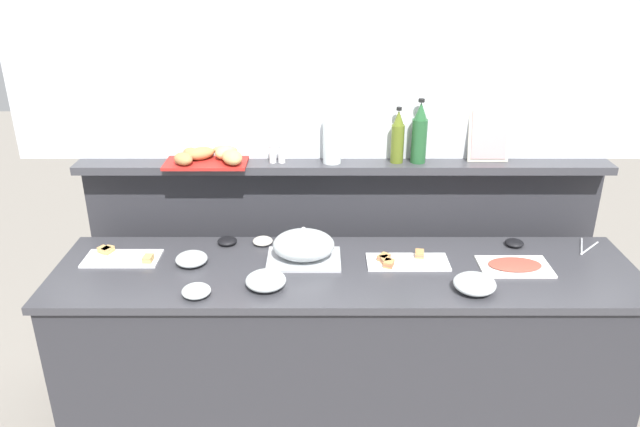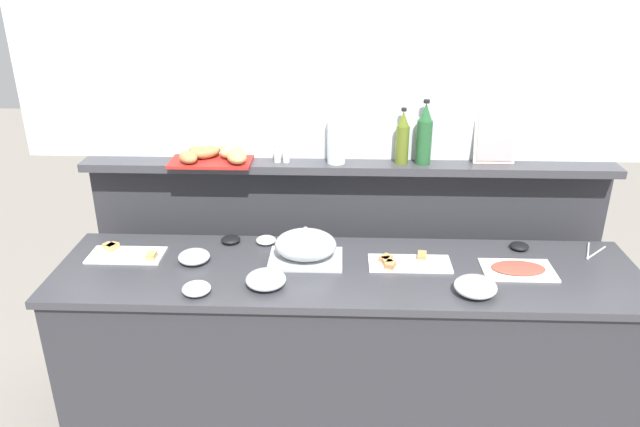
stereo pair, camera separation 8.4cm
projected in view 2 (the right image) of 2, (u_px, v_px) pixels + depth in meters
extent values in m
plane|color=gray|center=(344.00, 356.00, 3.67)|extent=(12.00, 12.00, 0.00)
cube|color=#2D2D33|center=(345.00, 356.00, 2.94)|extent=(2.60, 0.62, 0.89)
cube|color=#38383D|center=(347.00, 273.00, 2.76)|extent=(2.64, 0.66, 0.03)
cube|color=#2D2D33|center=(346.00, 273.00, 3.34)|extent=(2.65, 0.08, 1.24)
cube|color=#38383D|center=(348.00, 165.00, 3.04)|extent=(2.65, 0.22, 0.04)
cube|color=silver|center=(351.00, 21.00, 2.83)|extent=(3.25, 0.08, 1.32)
cube|color=silver|center=(126.00, 255.00, 2.87)|extent=(0.35, 0.17, 0.01)
cube|color=tan|center=(152.00, 257.00, 2.83)|extent=(0.04, 0.06, 0.01)
cube|color=#E5C666|center=(151.00, 256.00, 2.82)|extent=(0.04, 0.06, 0.01)
cube|color=tan|center=(151.00, 254.00, 2.82)|extent=(0.04, 0.06, 0.01)
cube|color=tan|center=(113.00, 248.00, 2.91)|extent=(0.06, 0.07, 0.01)
cube|color=#E5C666|center=(112.00, 247.00, 2.91)|extent=(0.06, 0.07, 0.01)
cube|color=tan|center=(112.00, 245.00, 2.91)|extent=(0.06, 0.07, 0.01)
cube|color=tan|center=(110.00, 248.00, 2.91)|extent=(0.07, 0.06, 0.01)
cube|color=#E5C666|center=(109.00, 246.00, 2.91)|extent=(0.07, 0.06, 0.01)
cube|color=tan|center=(109.00, 245.00, 2.91)|extent=(0.07, 0.06, 0.01)
cube|color=silver|center=(410.00, 264.00, 2.79)|extent=(0.38, 0.17, 0.01)
cube|color=#B7844C|center=(386.00, 260.00, 2.80)|extent=(0.07, 0.07, 0.01)
cube|color=#D1664C|center=(386.00, 258.00, 2.80)|extent=(0.07, 0.07, 0.01)
cube|color=#B7844C|center=(386.00, 257.00, 2.79)|extent=(0.07, 0.07, 0.01)
cube|color=#B7844C|center=(387.00, 263.00, 2.77)|extent=(0.05, 0.06, 0.01)
cube|color=#D1664C|center=(387.00, 261.00, 2.77)|extent=(0.05, 0.06, 0.01)
cube|color=#B7844C|center=(387.00, 260.00, 2.77)|extent=(0.05, 0.06, 0.01)
cube|color=#B7844C|center=(422.00, 257.00, 2.83)|extent=(0.05, 0.06, 0.01)
cube|color=#D1664C|center=(422.00, 255.00, 2.82)|extent=(0.05, 0.06, 0.01)
cube|color=#B7844C|center=(422.00, 254.00, 2.82)|extent=(0.05, 0.06, 0.01)
cube|color=#B7844C|center=(390.00, 266.00, 2.74)|extent=(0.06, 0.07, 0.01)
cube|color=#D1664C|center=(390.00, 265.00, 2.74)|extent=(0.06, 0.07, 0.01)
cube|color=#B7844C|center=(390.00, 263.00, 2.74)|extent=(0.06, 0.07, 0.01)
cube|color=white|center=(518.00, 270.00, 2.73)|extent=(0.32, 0.20, 0.01)
ellipsoid|color=#B24738|center=(518.00, 268.00, 2.73)|extent=(0.24, 0.14, 0.01)
cube|color=#B7BABF|center=(306.00, 259.00, 2.83)|extent=(0.34, 0.24, 0.01)
ellipsoid|color=silver|center=(306.00, 245.00, 2.80)|extent=(0.28, 0.23, 0.14)
sphere|color=#B7BABF|center=(305.00, 229.00, 2.77)|extent=(0.02, 0.02, 0.02)
ellipsoid|color=silver|center=(475.00, 287.00, 2.54)|extent=(0.18, 0.18, 0.07)
ellipsoid|color=#599959|center=(475.00, 289.00, 2.54)|extent=(0.14, 0.14, 0.04)
ellipsoid|color=silver|center=(266.00, 279.00, 2.60)|extent=(0.17, 0.17, 0.07)
ellipsoid|color=#BF4C3F|center=(266.00, 282.00, 2.60)|extent=(0.14, 0.14, 0.04)
ellipsoid|color=silver|center=(196.00, 289.00, 2.55)|extent=(0.12, 0.12, 0.05)
ellipsoid|color=#E5CC66|center=(197.00, 290.00, 2.55)|extent=(0.10, 0.10, 0.03)
ellipsoid|color=silver|center=(194.00, 257.00, 2.80)|extent=(0.15, 0.15, 0.06)
ellipsoid|color=white|center=(194.00, 259.00, 2.80)|extent=(0.11, 0.11, 0.03)
ellipsoid|color=black|center=(231.00, 240.00, 2.99)|extent=(0.09, 0.09, 0.03)
ellipsoid|color=black|center=(519.00, 246.00, 2.93)|extent=(0.09, 0.09, 0.03)
ellipsoid|color=silver|center=(266.00, 240.00, 2.99)|extent=(0.10, 0.10, 0.03)
cylinder|color=#B7BABF|center=(588.00, 251.00, 2.91)|extent=(0.08, 0.17, 0.01)
cylinder|color=#B7BABF|center=(596.00, 253.00, 2.89)|extent=(0.14, 0.13, 0.01)
sphere|color=#B7BABF|center=(587.00, 259.00, 2.83)|extent=(0.01, 0.01, 0.01)
cylinder|color=#23562D|center=(424.00, 142.00, 2.95)|extent=(0.08, 0.08, 0.22)
cone|color=#23562D|center=(426.00, 112.00, 2.89)|extent=(0.06, 0.06, 0.08)
cylinder|color=black|center=(427.00, 101.00, 2.87)|extent=(0.03, 0.03, 0.02)
cylinder|color=#56661E|center=(402.00, 145.00, 2.96)|extent=(0.06, 0.06, 0.19)
cone|color=#56661E|center=(404.00, 119.00, 2.91)|extent=(0.05, 0.05, 0.07)
cylinder|color=black|center=(404.00, 109.00, 2.89)|extent=(0.03, 0.03, 0.02)
cylinder|color=white|center=(277.00, 155.00, 3.00)|extent=(0.03, 0.03, 0.08)
cylinder|color=#B7BABF|center=(277.00, 146.00, 2.98)|extent=(0.03, 0.03, 0.01)
cylinder|color=white|center=(286.00, 155.00, 3.00)|extent=(0.03, 0.03, 0.08)
cylinder|color=#B7BABF|center=(286.00, 146.00, 2.98)|extent=(0.03, 0.03, 0.01)
cube|color=#B2231E|center=(212.00, 160.00, 3.02)|extent=(0.40, 0.26, 0.02)
ellipsoid|color=#AD7A47|center=(206.00, 152.00, 3.01)|extent=(0.16, 0.15, 0.06)
ellipsoid|color=#AD7A47|center=(197.00, 152.00, 3.02)|extent=(0.12, 0.14, 0.05)
ellipsoid|color=#AD7A47|center=(188.00, 157.00, 2.94)|extent=(0.13, 0.14, 0.06)
ellipsoid|color=tan|center=(237.00, 156.00, 2.94)|extent=(0.14, 0.17, 0.07)
ellipsoid|color=tan|center=(231.00, 148.00, 3.08)|extent=(0.14, 0.08, 0.06)
ellipsoid|color=tan|center=(230.00, 152.00, 3.01)|extent=(0.12, 0.13, 0.06)
cube|color=#B2AD9E|center=(495.00, 136.00, 2.96)|extent=(0.20, 0.07, 0.27)
cube|color=#CC8C8C|center=(495.00, 136.00, 2.95)|extent=(0.17, 0.06, 0.24)
cylinder|color=silver|center=(336.00, 140.00, 2.96)|extent=(0.09, 0.09, 0.23)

